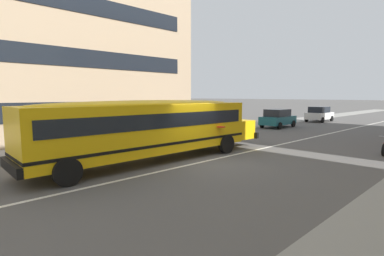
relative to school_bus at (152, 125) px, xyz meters
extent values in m
plane|color=#54514F|center=(1.46, -1.69, -1.58)|extent=(400.00, 400.00, 0.00)
cube|color=gray|center=(1.46, 5.88, -1.57)|extent=(120.00, 3.00, 0.01)
cube|color=silver|center=(1.46, -1.69, -1.57)|extent=(110.00, 0.16, 0.01)
cube|color=yellow|center=(-0.23, 0.00, -0.10)|extent=(10.15, 2.36, 2.03)
cube|color=yellow|center=(5.57, -0.03, -0.61)|extent=(1.49, 1.94, 1.01)
cube|color=black|center=(6.31, -0.04, -0.95)|extent=(0.20, 2.30, 0.33)
cube|color=black|center=(-5.37, 0.03, -0.95)|extent=(0.20, 2.30, 0.33)
cube|color=black|center=(-0.23, 0.00, 0.26)|extent=(9.54, 2.40, 0.59)
cube|color=black|center=(-0.23, 0.00, -0.70)|extent=(10.17, 2.39, 0.11)
ellipsoid|color=yellow|center=(-0.23, 0.00, 0.91)|extent=(9.74, 2.17, 0.33)
cylinder|color=red|center=(3.01, -1.33, -0.20)|extent=(0.41, 0.41, 0.03)
cylinder|color=black|center=(3.63, 1.13, -1.12)|extent=(0.92, 0.26, 0.92)
cylinder|color=black|center=(3.61, -1.17, -1.12)|extent=(0.92, 0.26, 0.92)
cylinder|color=black|center=(-4.07, 1.17, -1.12)|extent=(0.92, 0.26, 0.92)
cylinder|color=black|center=(-4.09, -1.13, -1.12)|extent=(0.92, 0.26, 0.92)
cube|color=#195B66|center=(16.05, 3.22, -0.93)|extent=(3.98, 1.89, 0.70)
cube|color=black|center=(15.90, 3.21, -0.26)|extent=(2.28, 1.67, 0.64)
cylinder|color=black|center=(17.30, 4.13, -1.28)|extent=(0.61, 0.21, 0.60)
cylinder|color=black|center=(17.39, 2.43, -1.28)|extent=(0.61, 0.21, 0.60)
cylinder|color=black|center=(14.70, 4.00, -1.28)|extent=(0.61, 0.21, 0.60)
cylinder|color=black|center=(14.79, 2.30, -1.28)|extent=(0.61, 0.21, 0.60)
cube|color=silver|center=(24.70, 3.17, -0.93)|extent=(3.93, 1.77, 0.70)
cube|color=black|center=(24.55, 3.17, -0.26)|extent=(2.23, 1.60, 0.64)
cylinder|color=black|center=(25.99, 4.05, -1.28)|extent=(0.60, 0.19, 0.60)
cylinder|color=black|center=(26.02, 2.35, -1.28)|extent=(0.60, 0.19, 0.60)
cylinder|color=black|center=(23.39, 4.00, -1.28)|extent=(0.60, 0.19, 0.60)
cylinder|color=black|center=(23.42, 2.30, -1.28)|extent=(0.60, 0.19, 0.60)
cylinder|color=black|center=(8.46, -6.74, -1.28)|extent=(0.60, 0.10, 0.60)
cube|color=tan|center=(-0.04, 12.14, 6.42)|extent=(18.55, 9.54, 16.00)
cube|color=black|center=(-0.04, 7.36, 0.34)|extent=(15.58, 0.04, 1.10)
cube|color=black|center=(-0.04, 7.36, 3.54)|extent=(15.58, 0.04, 1.10)
cube|color=black|center=(-0.04, 7.36, 6.74)|extent=(15.58, 0.04, 1.10)
camera|label=1|loc=(-7.33, -10.26, 1.27)|focal=27.07mm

